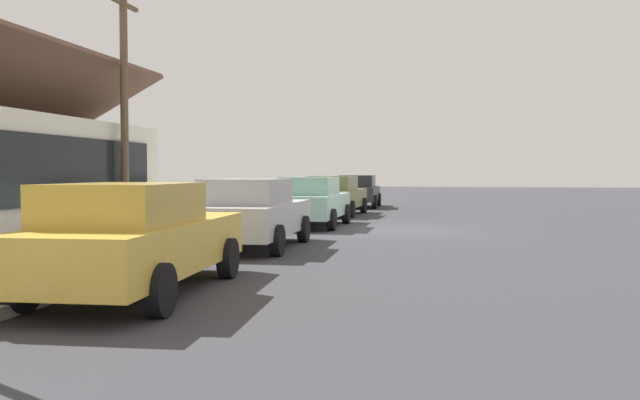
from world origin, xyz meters
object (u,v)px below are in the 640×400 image
at_px(car_seafoam, 312,201).
at_px(utility_pole_wooden, 124,101).
at_px(car_mustard, 136,237).
at_px(fire_hydrant_red, 284,207).
at_px(car_olive, 335,195).
at_px(car_silver, 251,213).
at_px(car_charcoal, 358,191).

distance_m(car_seafoam, utility_pole_wooden, 6.60).
bearing_deg(car_mustard, fire_hydrant_red, 2.51).
height_order(car_seafoam, car_olive, same).
relative_size(car_silver, car_olive, 0.94).
xyz_separation_m(car_mustard, car_olive, (17.83, 0.17, 0.00)).
relative_size(car_seafoam, utility_pole_wooden, 0.61).
relative_size(car_silver, fire_hydrant_red, 6.51).
bearing_deg(car_silver, car_olive, -0.72).
bearing_deg(utility_pole_wooden, car_charcoal, -21.66).
height_order(car_olive, car_charcoal, same).
xyz_separation_m(car_mustard, car_silver, (5.86, 0.07, -0.00)).
height_order(car_silver, fire_hydrant_red, car_silver).
relative_size(car_charcoal, fire_hydrant_red, 6.43).
bearing_deg(car_seafoam, fire_hydrant_red, 31.44).
bearing_deg(car_seafoam, car_olive, 2.70).
distance_m(car_seafoam, car_charcoal, 11.97).
bearing_deg(fire_hydrant_red, car_mustard, -174.25).
bearing_deg(car_olive, car_seafoam, -175.50).
relative_size(car_mustard, car_olive, 1.01).
bearing_deg(car_mustard, utility_pole_wooden, 24.60).
bearing_deg(fire_hydrant_red, car_seafoam, -148.59).
distance_m(car_silver, fire_hydrant_red, 8.86).
relative_size(car_seafoam, car_olive, 0.93).
height_order(car_seafoam, utility_pole_wooden, utility_pole_wooden).
bearing_deg(car_seafoam, utility_pole_wooden, 106.76).
height_order(car_silver, car_seafoam, same).
distance_m(car_mustard, car_olive, 17.83).
xyz_separation_m(car_seafoam, fire_hydrant_red, (2.57, 1.57, -0.32)).
xyz_separation_m(car_silver, utility_pole_wooden, (4.49, 5.40, 3.11)).
bearing_deg(car_seafoam, car_charcoal, 0.75).
distance_m(car_silver, car_seafoam, 6.17).
bearing_deg(car_olive, car_mustard, -177.62).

